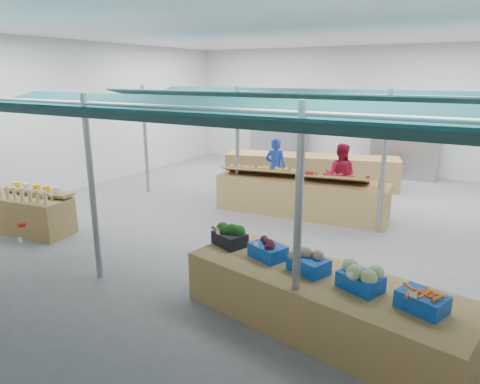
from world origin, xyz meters
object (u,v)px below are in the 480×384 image
at_px(bottle_shelf, 33,213).
at_px(veg_counter, 321,301).
at_px(vendor_left, 276,168).
at_px(vendor_right, 340,175).
at_px(fruit_counter, 300,197).
at_px(crate_stack, 462,334).

height_order(bottle_shelf, veg_counter, bottle_shelf).
xyz_separation_m(vendor_left, vendor_right, (1.80, 0.00, 0.00)).
relative_size(bottle_shelf, vendor_left, 1.12).
relative_size(fruit_counter, crate_stack, 6.09).
height_order(bottle_shelf, vendor_left, vendor_left).
bearing_deg(bottle_shelf, vendor_left, 50.23).
height_order(fruit_counter, vendor_left, vendor_left).
bearing_deg(fruit_counter, vendor_right, 55.84).
height_order(bottle_shelf, fruit_counter, bottle_shelf).
distance_m(bottle_shelf, crate_stack, 8.19).
bearing_deg(fruit_counter, vendor_left, 131.94).
distance_m(veg_counter, fruit_counter, 4.80).
relative_size(crate_stack, vendor_right, 0.41).
bearing_deg(veg_counter, fruit_counter, 126.23).
distance_m(crate_stack, vendor_right, 6.13).
bearing_deg(crate_stack, vendor_right, 121.08).
bearing_deg(fruit_counter, veg_counter, -69.75).
xyz_separation_m(bottle_shelf, crate_stack, (8.19, -0.14, -0.09)).
relative_size(crate_stack, vendor_left, 0.41).
bearing_deg(bottle_shelf, fruit_counter, 34.66).
xyz_separation_m(bottle_shelf, vendor_left, (3.24, 5.09, 0.39)).
xyz_separation_m(veg_counter, fruit_counter, (-2.09, 4.32, 0.07)).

